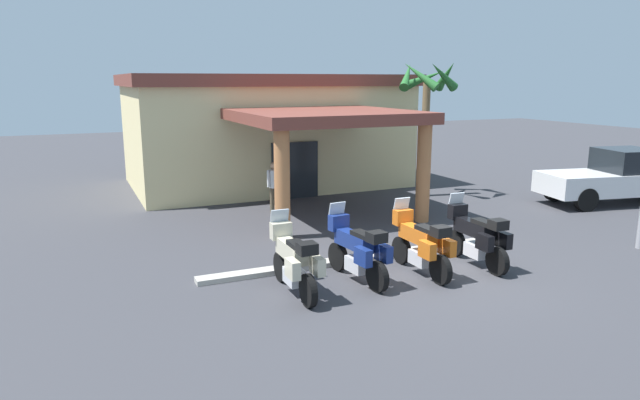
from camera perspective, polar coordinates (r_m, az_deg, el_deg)
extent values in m
plane|color=#38383D|center=(13.19, 11.66, -7.18)|extent=(80.00, 80.00, 0.00)
cube|color=beige|center=(23.69, -5.69, 6.62)|extent=(10.80, 6.86, 4.09)
cube|color=#1E2328|center=(20.61, -2.57, 3.05)|extent=(1.80, 0.12, 2.10)
cube|color=brown|center=(18.00, 0.46, 8.60)|extent=(5.48, 5.37, 0.35)
cylinder|color=#B27042|center=(15.25, -3.90, 1.55)|extent=(0.43, 0.43, 3.02)
cylinder|color=#B27042|center=(17.38, 10.54, 2.68)|extent=(0.43, 0.43, 3.02)
cube|color=brown|center=(23.58, -5.81, 12.11)|extent=(11.20, 7.26, 0.44)
cylinder|color=black|center=(12.27, -3.99, -6.82)|extent=(0.14, 0.66, 0.66)
cylinder|color=black|center=(10.91, -1.21, -9.27)|extent=(0.14, 0.66, 0.66)
cube|color=silver|center=(11.54, -2.65, -7.83)|extent=(0.32, 0.56, 0.32)
cube|color=beige|center=(11.51, -2.94, -5.20)|extent=(0.30, 1.15, 0.34)
cube|color=black|center=(11.14, -2.31, -4.62)|extent=(0.28, 0.60, 0.10)
cube|color=beige|center=(12.01, -4.02, -3.15)|extent=(0.44, 0.24, 0.36)
cube|color=#B2BCC6|center=(12.01, -4.17, -1.76)|extent=(0.40, 0.12, 0.36)
cube|color=beige|center=(10.80, -2.81, -7.07)|extent=(0.18, 0.44, 0.36)
cube|color=beige|center=(10.98, -0.26, -6.72)|extent=(0.18, 0.44, 0.36)
cube|color=black|center=(10.67, -1.34, -4.97)|extent=(0.36, 0.32, 0.22)
cylinder|color=black|center=(12.92, 1.85, -5.80)|extent=(0.21, 0.67, 0.66)
cylinder|color=black|center=(11.70, 5.88, -7.81)|extent=(0.21, 0.67, 0.66)
cube|color=silver|center=(12.27, 3.83, -6.61)|extent=(0.38, 0.59, 0.32)
cube|color=navy|center=(12.23, 3.48, -4.16)|extent=(0.42, 1.18, 0.34)
cube|color=black|center=(11.90, 4.42, -3.55)|extent=(0.34, 0.63, 0.10)
cube|color=navy|center=(12.67, 1.93, -2.30)|extent=(0.46, 0.29, 0.36)
cube|color=#B2BCC6|center=(12.67, 1.75, -0.99)|extent=(0.41, 0.16, 0.36)
cube|color=navy|center=(11.54, 4.44, -5.82)|extent=(0.23, 0.46, 0.36)
cube|color=navy|center=(11.83, 6.53, -5.41)|extent=(0.23, 0.46, 0.36)
cube|color=black|center=(11.48, 5.83, -3.79)|extent=(0.39, 0.36, 0.22)
cylinder|color=black|center=(13.53, 8.34, -5.09)|extent=(0.15, 0.66, 0.66)
cylinder|color=black|center=(12.32, 12.24, -6.99)|extent=(0.15, 0.66, 0.66)
cube|color=silver|center=(12.89, 10.27, -5.86)|extent=(0.33, 0.56, 0.32)
cube|color=orange|center=(12.86, 9.97, -3.52)|extent=(0.31, 1.15, 0.34)
cube|color=black|center=(12.52, 10.91, -2.93)|extent=(0.29, 0.60, 0.10)
cube|color=orange|center=(13.29, 8.49, -1.74)|extent=(0.44, 0.25, 0.36)
cube|color=#B2BCC6|center=(13.30, 8.34, -0.49)|extent=(0.40, 0.12, 0.36)
cube|color=orange|center=(12.16, 10.92, -5.06)|extent=(0.19, 0.44, 0.36)
cube|color=orange|center=(12.46, 12.89, -4.73)|extent=(0.19, 0.44, 0.36)
cube|color=black|center=(12.12, 12.28, -3.16)|extent=(0.36, 0.32, 0.22)
cylinder|color=black|center=(14.36, 13.70, -4.30)|extent=(0.15, 0.66, 0.66)
cylinder|color=black|center=(13.21, 17.70, -5.99)|extent=(0.15, 0.66, 0.66)
cube|color=silver|center=(13.74, 15.69, -4.98)|extent=(0.33, 0.56, 0.32)
cube|color=black|center=(13.72, 15.42, -2.78)|extent=(0.32, 1.15, 0.34)
cube|color=black|center=(13.40, 16.40, -2.22)|extent=(0.29, 0.60, 0.10)
cube|color=black|center=(14.14, 13.92, -1.13)|extent=(0.44, 0.25, 0.36)
cube|color=#B2BCC6|center=(14.14, 13.78, 0.04)|extent=(0.40, 0.12, 0.36)
cube|color=black|center=(13.03, 16.52, -4.18)|extent=(0.19, 0.44, 0.36)
cube|color=black|center=(13.36, 18.26, -3.89)|extent=(0.19, 0.44, 0.36)
cube|color=black|center=(13.01, 17.80, -2.41)|extent=(0.36, 0.32, 0.22)
cylinder|color=brown|center=(18.53, -4.94, -0.02)|extent=(0.14, 0.14, 0.83)
cylinder|color=brown|center=(18.63, -4.47, 0.05)|extent=(0.14, 0.14, 0.83)
cylinder|color=white|center=(18.44, -4.74, 2.17)|extent=(0.32, 0.32, 0.59)
cylinder|color=white|center=(18.32, -5.32, 2.19)|extent=(0.09, 0.09, 0.56)
cylinder|color=white|center=(18.56, -4.18, 2.34)|extent=(0.09, 0.09, 0.56)
sphere|color=tan|center=(18.37, -4.77, 3.52)|extent=(0.23, 0.23, 0.23)
cylinder|color=black|center=(24.09, 29.49, 1.23)|extent=(0.83, 0.40, 0.80)
cylinder|color=black|center=(21.96, 22.89, 0.94)|extent=(0.83, 0.40, 0.80)
cylinder|color=black|center=(20.64, 25.61, 0.03)|extent=(0.83, 0.40, 0.80)
cube|color=silver|center=(22.29, 27.79, 1.62)|extent=(5.46, 2.85, 0.75)
cube|color=black|center=(22.51, 28.96, 3.60)|extent=(2.10, 2.06, 0.80)
cylinder|color=brown|center=(21.23, 10.68, 6.01)|extent=(0.28, 0.28, 4.22)
cone|color=#236028|center=(21.42, 12.78, 12.34)|extent=(0.61, 1.44, 1.16)
cone|color=#236028|center=(21.84, 10.71, 12.15)|extent=(1.49, 1.02, 0.87)
cone|color=#236028|center=(21.22, 8.92, 12.47)|extent=(1.21, 1.29, 1.14)
cone|color=#236028|center=(20.42, 10.24, 12.44)|extent=(1.12, 1.35, 1.14)
cone|color=#236028|center=(20.63, 12.50, 12.33)|extent=(1.47, 0.70, 1.12)
cube|color=#ADA89E|center=(13.71, 4.36, -5.95)|extent=(8.13, 0.36, 0.12)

